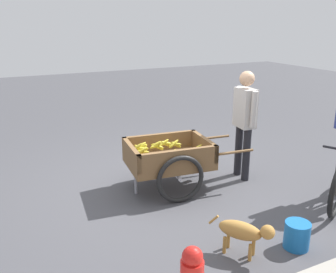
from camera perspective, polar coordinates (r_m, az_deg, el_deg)
The scene contains 5 objects.
ground_plane at distance 5.31m, azimuth -0.06°, elevation -7.68°, with size 24.00×24.00×0.00m, color #47474C.
fruit_cart at distance 5.10m, azimuth 0.08°, elevation -3.44°, with size 1.72×1.00×0.73m.
vendor_person at distance 5.43m, azimuth 11.61°, elevation 3.08°, with size 0.24×0.56×1.58m.
dog at distance 3.86m, azimuth 11.48°, elevation -13.98°, with size 0.42×0.57×0.40m.
plastic_bucket at distance 4.18m, azimuth 19.05°, elevation -14.04°, with size 0.26×0.26×0.28m, color #1966B2.
Camera 1 is at (2.11, 4.31, 2.27)m, focal length 39.99 mm.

